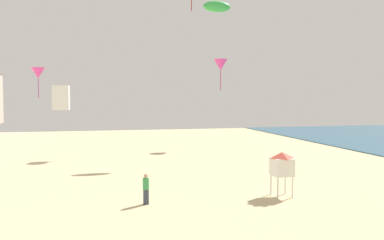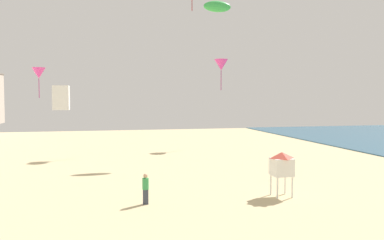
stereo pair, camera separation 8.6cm
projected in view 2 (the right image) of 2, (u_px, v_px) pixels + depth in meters
The scene contains 6 objects.
kite_flyer at pixel (146, 187), 20.66m from camera, with size 0.34×0.34×1.64m.
lifeguard_stand at pixel (282, 164), 22.29m from camera, with size 1.10×1.10×2.55m.
kite_white_box at pixel (61, 98), 24.18m from camera, with size 0.96×0.96×1.51m.
kite_magenta_delta at pixel (221, 65), 45.92m from camera, with size 1.60×1.60×3.63m.
kite_green_parafoil_2 at pixel (217, 7), 37.91m from camera, with size 2.75×0.76×1.07m.
kite_magenta_delta_2 at pixel (39, 73), 44.68m from camera, with size 1.52×1.52×3.46m.
Camera 2 is at (-0.04, -8.79, 5.64)m, focal length 36.57 mm.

